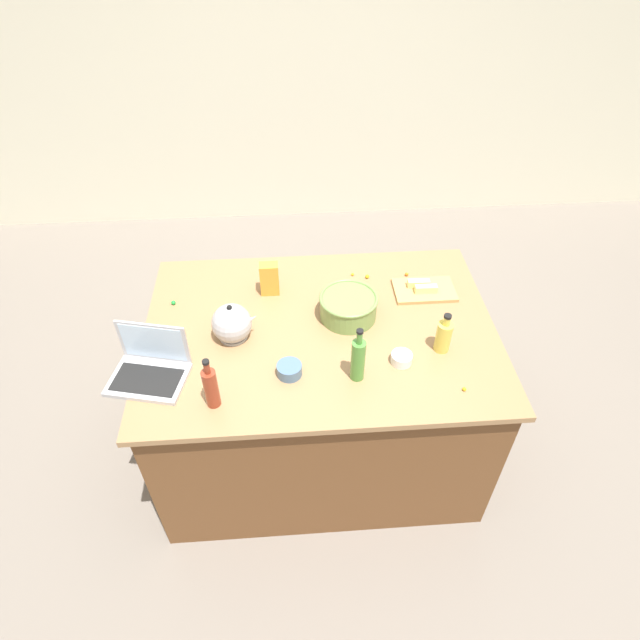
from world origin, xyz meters
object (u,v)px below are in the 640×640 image
object	(u,v)px
cutting_board	(424,290)
ramekin_small	(402,358)
kettle	(232,324)
butter_stick_right	(419,283)
bottle_oil	(444,336)
mixing_bowl_large	(348,306)
bottle_soy	(211,387)
bottle_olive	(358,359)
butter_stick_left	(426,289)
candy_bag	(269,279)
laptop	(150,367)
ramekin_medium	(289,370)

from	to	relation	value
cutting_board	ramekin_small	xyz separation A→B (m)	(-0.20, -0.47, 0.01)
kettle	butter_stick_right	size ratio (longest dim) A/B	1.94
bottle_oil	butter_stick_right	xyz separation A→B (m)	(-0.02, 0.42, -0.04)
mixing_bowl_large	bottle_soy	bearing A→B (deg)	-141.02
mixing_bowl_large	bottle_oil	bearing A→B (deg)	-32.19
bottle_olive	butter_stick_left	size ratio (longest dim) A/B	2.46
kettle	candy_bag	size ratio (longest dim) A/B	1.25
butter_stick_left	butter_stick_right	distance (m)	0.05
cutting_board	candy_bag	world-z (taller)	candy_bag
kettle	butter_stick_left	world-z (taller)	kettle
laptop	butter_stick_left	size ratio (longest dim) A/B	3.20
mixing_bowl_large	butter_stick_right	distance (m)	0.41
cutting_board	ramekin_small	distance (m)	0.51
bottle_soy	cutting_board	bearing A→B (deg)	32.62
bottle_olive	cutting_board	distance (m)	0.68
butter_stick_right	candy_bag	xyz separation A→B (m)	(-0.74, 0.03, 0.05)
laptop	cutting_board	bearing A→B (deg)	19.93
laptop	mixing_bowl_large	world-z (taller)	laptop
bottle_olive	butter_stick_right	distance (m)	0.68
bottle_olive	cutting_board	world-z (taller)	bottle_olive
ramekin_medium	mixing_bowl_large	bearing A→B (deg)	50.28
bottle_oil	ramekin_small	distance (m)	0.21
mixing_bowl_large	butter_stick_left	bearing A→B (deg)	18.37
bottle_olive	butter_stick_right	world-z (taller)	bottle_olive
kettle	ramekin_medium	xyz separation A→B (m)	(0.25, -0.25, -0.05)
laptop	butter_stick_left	bearing A→B (deg)	19.03
kettle	cutting_board	world-z (taller)	kettle
cutting_board	ramekin_medium	bearing A→B (deg)	-143.91
kettle	cutting_board	xyz separation A→B (m)	(0.93, 0.25, -0.07)
laptop	butter_stick_left	distance (m)	1.34
ramekin_small	ramekin_medium	bearing A→B (deg)	-175.90
cutting_board	ramekin_medium	world-z (taller)	ramekin_medium
bottle_soy	kettle	distance (m)	0.39
bottle_soy	kettle	world-z (taller)	bottle_soy
bottle_olive	laptop	bearing A→B (deg)	174.90
bottle_oil	ramekin_small	size ratio (longest dim) A/B	2.19
bottle_olive	butter_stick_left	distance (m)	0.66
bottle_olive	candy_bag	bearing A→B (deg)	121.58
bottle_olive	ramekin_small	world-z (taller)	bottle_olive
laptop	kettle	xyz separation A→B (m)	(0.33, 0.21, 0.03)
mixing_bowl_large	bottle_oil	xyz separation A→B (m)	(0.39, -0.24, 0.02)
bottle_olive	mixing_bowl_large	bearing A→B (deg)	89.31
butter_stick_left	laptop	bearing A→B (deg)	-160.97
bottle_soy	bottle_olive	size ratio (longest dim) A/B	0.92
bottle_olive	cutting_board	bearing A→B (deg)	53.00
cutting_board	butter_stick_left	world-z (taller)	butter_stick_left
bottle_soy	ramekin_medium	xyz separation A→B (m)	(0.31, 0.14, -0.07)
bottle_soy	ramekin_small	bearing A→B (deg)	12.13
laptop	bottle_oil	bearing A→B (deg)	2.73
butter_stick_left	ramekin_medium	world-z (taller)	same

